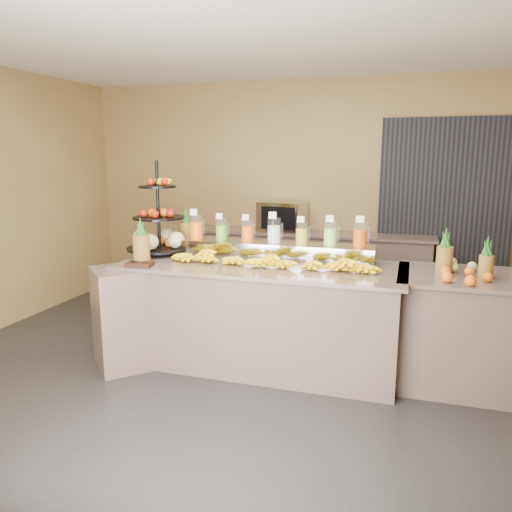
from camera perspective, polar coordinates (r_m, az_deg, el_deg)
The scene contains 20 objects.
ground at distance 4.42m, azimuth -0.59°, elevation -13.61°, with size 6.00×6.00×0.00m, color black.
room_envelope at distance 4.71m, azimuth 4.58°, elevation 11.47°, with size 6.04×5.02×2.82m.
buffet_counter at distance 4.51m, azimuth -0.98°, elevation -6.72°, with size 2.75×1.25×0.93m.
right_counter at distance 4.46m, azimuth 22.59°, elevation -7.83°, with size 1.08×0.88×0.93m.
back_ledge at distance 6.34m, azimuth 5.69°, elevation -1.39°, with size 3.10×0.55×0.93m.
pitcher_tray at distance 4.63m, azimuth 2.06°, elevation 0.65°, with size 1.85×0.30×0.15m, color gray.
juice_pitcher_orange_a at distance 4.86m, azimuth -6.84°, elevation 3.22°, with size 0.13×0.13×0.30m.
juice_pitcher_green at distance 4.76m, azimuth -3.97°, elevation 2.96°, with size 0.11×0.12×0.27m.
juice_pitcher_orange_b at distance 4.68m, azimuth -1.00°, elevation 2.81°, with size 0.11×0.11×0.27m.
juice_pitcher_milk at distance 4.60m, azimuth 2.08°, elevation 2.80°, with size 0.12×0.13×0.30m.
juice_pitcher_lemon at distance 4.54m, azimuth 5.24°, elevation 2.51°, with size 0.11×0.11×0.27m.
juice_pitcher_lime at distance 4.49m, azimuth 8.49°, elevation 2.42°, with size 0.12×0.12×0.29m.
juice_pitcher_orange_c at distance 4.46m, azimuth 11.79°, elevation 2.26°, with size 0.12×0.13×0.29m.
banana_heap at distance 4.32m, azimuth 1.75°, elevation -0.36°, with size 1.82×0.16×0.15m.
fruit_stand at distance 4.93m, azimuth -10.59°, elevation 2.92°, with size 0.69×0.69×0.89m.
condiment_caddy at distance 4.42m, azimuth -13.14°, elevation -0.95°, with size 0.22×0.16×0.03m, color black.
pineapple_left_a at distance 4.53m, azimuth -12.97°, elevation 1.12°, with size 0.15×0.15×0.41m.
pineapple_left_b at distance 5.09m, azimuth -7.99°, elevation 2.57°, with size 0.15×0.15×0.44m.
right_fruit_pile at distance 4.21m, azimuth 22.55°, elevation -1.41°, with size 0.41×0.40×0.22m.
oven_warmer at distance 6.30m, azimuth 3.02°, elevation 4.54°, with size 0.55×0.39×0.37m, color gray.
Camera 1 is at (1.24, -3.81, 1.88)m, focal length 35.00 mm.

